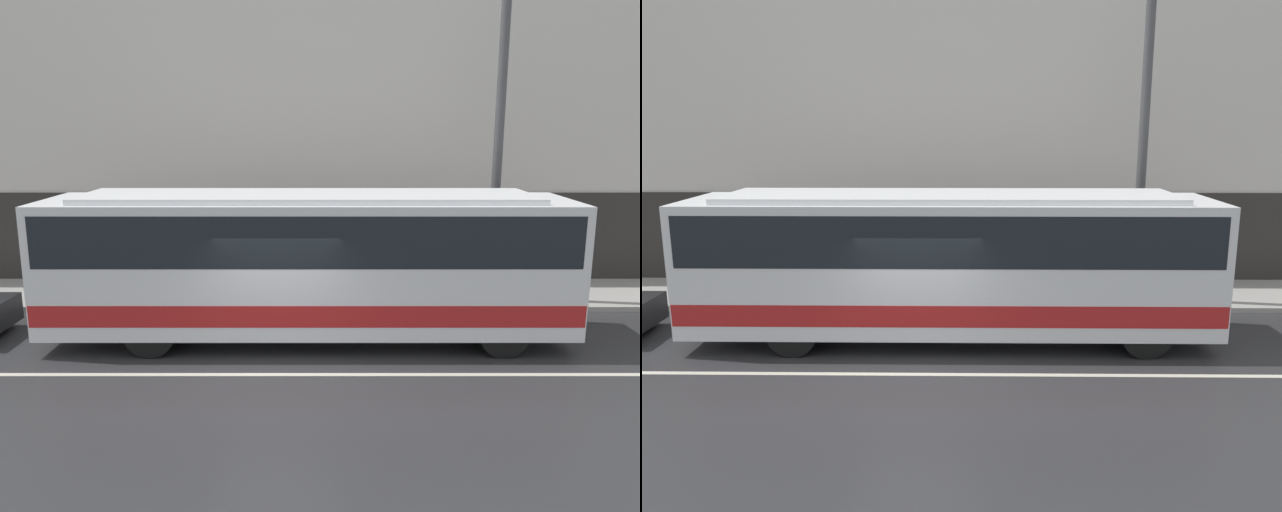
% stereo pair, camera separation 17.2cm
% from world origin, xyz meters
% --- Properties ---
extents(ground_plane, '(60.00, 60.00, 0.00)m').
position_xyz_m(ground_plane, '(0.00, 0.00, 0.00)').
color(ground_plane, '#2D2D30').
extents(sidewalk, '(60.00, 2.95, 0.13)m').
position_xyz_m(sidewalk, '(0.00, 5.48, 0.07)').
color(sidewalk, '#A09E99').
rests_on(sidewalk, ground_plane).
extents(building_facade, '(60.00, 0.35, 10.83)m').
position_xyz_m(building_facade, '(0.00, 7.09, 5.22)').
color(building_facade, silver).
rests_on(building_facade, ground_plane).
extents(lane_stripe, '(54.00, 0.14, 0.01)m').
position_xyz_m(lane_stripe, '(0.00, 0.00, 0.00)').
color(lane_stripe, beige).
rests_on(lane_stripe, ground_plane).
extents(transit_bus, '(11.24, 2.62, 3.23)m').
position_xyz_m(transit_bus, '(0.60, 2.09, 1.82)').
color(transit_bus, white).
rests_on(transit_bus, ground_plane).
extents(utility_pole_near, '(0.24, 0.24, 8.42)m').
position_xyz_m(utility_pole_near, '(5.38, 4.89, 4.34)').
color(utility_pole_near, '#4C4C4F').
rests_on(utility_pole_near, sidewalk).
extents(pedestrian_waiting, '(0.36, 0.36, 1.50)m').
position_xyz_m(pedestrian_waiting, '(-1.82, 6.01, 0.82)').
color(pedestrian_waiting, navy).
rests_on(pedestrian_waiting, sidewalk).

